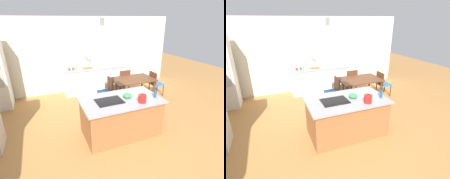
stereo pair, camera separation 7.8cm
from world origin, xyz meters
TOP-DOWN VIEW (x-y plane):
  - ground at (0.00, 1.50)m, footprint 16.00×16.00m
  - wall_back at (0.00, 3.25)m, footprint 7.20×0.10m
  - kitchen_island at (0.00, 0.00)m, footprint 1.85×1.08m
  - cooktop at (-0.29, 0.00)m, footprint 0.60×0.44m
  - tea_kettle at (0.36, -0.33)m, footprint 0.23×0.18m
  - olive_oil_bottle at (0.77, -0.22)m, footprint 0.06×0.06m
  - mixing_bowl at (0.17, 0.02)m, footprint 0.20×0.20m
  - back_counter at (0.26, 2.88)m, footprint 2.27×0.62m
  - countertop_microwave at (0.81, 2.88)m, footprint 0.50×0.38m
  - coffee_mug_red at (-0.64, 2.92)m, footprint 0.08×0.08m
  - coffee_mug_blue at (-0.51, 2.92)m, footprint 0.08×0.08m
  - coffee_mug_yellow at (-0.41, 2.95)m, footprint 0.08×0.08m
  - cutting_board at (0.03, 2.93)m, footprint 0.34×0.24m
  - dining_table at (1.20, 1.59)m, footprint 1.40×0.90m
  - chair_facing_back_wall at (1.20, 2.25)m, footprint 0.42×0.42m
  - chair_at_left_end at (0.29, 1.59)m, footprint 0.42×0.42m
  - chair_at_right_end at (2.12, 1.59)m, footprint 0.42×0.42m
  - range_hood at (-0.29, 0.00)m, footprint 0.90×0.55m

SIDE VIEW (x-z plane):
  - ground at x=0.00m, z-range 0.00..0.00m
  - back_counter at x=0.26m, z-range 0.00..0.90m
  - kitchen_island at x=0.00m, z-range 0.00..0.90m
  - chair_facing_back_wall at x=1.20m, z-range 0.06..0.95m
  - chair_at_left_end at x=0.29m, z-range 0.06..0.95m
  - chair_at_right_end at x=2.12m, z-range 0.06..0.95m
  - dining_table at x=1.20m, z-range 0.29..1.04m
  - cooktop at x=-0.29m, z-range 0.90..0.91m
  - cutting_board at x=0.03m, z-range 0.90..0.92m
  - coffee_mug_red at x=-0.64m, z-range 0.90..0.99m
  - coffee_mug_blue at x=-0.51m, z-range 0.90..0.99m
  - coffee_mug_yellow at x=-0.41m, z-range 0.90..0.99m
  - mixing_bowl at x=0.17m, z-range 0.90..1.01m
  - tea_kettle at x=0.36m, z-range 0.89..1.09m
  - olive_oil_bottle at x=0.77m, z-range 0.88..1.12m
  - countertop_microwave at x=0.81m, z-range 0.90..1.18m
  - wall_back at x=0.00m, z-range 0.00..2.70m
  - range_hood at x=-0.29m, z-range 1.71..2.49m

